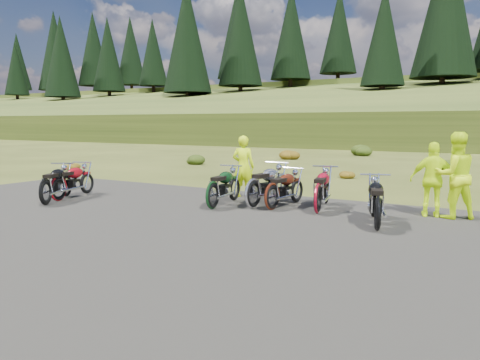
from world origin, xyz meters
The scene contains 37 objects.
ground centered at (0.00, 0.00, 0.00)m, with size 300.00×300.00×0.00m, color #353F15.
gravel_pad centered at (0.00, -2.00, 0.00)m, with size 20.00×12.00×0.04m, color black.
hill_slope centered at (0.00, 50.00, 0.00)m, with size 300.00×46.00×3.00m, color #304316, non-canonical shape.
conifer_4 centered at (-111.00, 72.00, 18.46)m, with size 6.60×6.60×17.00m.
conifer_5 centered at (-105.00, 78.00, 18.16)m, with size 6.16×6.16×16.00m.
conifer_7 centered at (-93.00, 59.00, 14.36)m, with size 5.28×5.28×14.00m.
conifer_8 centered at (-87.00, 65.00, 18.57)m, with size 7.92×7.92×20.00m.
conifer_9 centered at (-81.00, 71.00, 19.26)m, with size 7.48×7.48×19.00m.
conifer_10 centered at (-75.00, 77.00, 19.16)m, with size 7.04×7.04×18.00m.
conifer_11 centered at (-69.00, 52.00, 14.47)m, with size 6.60×6.60×17.00m.
conifer_12 centered at (-63.00, 58.00, 15.17)m, with size 6.16×6.16×16.00m.
conifer_13 centered at (-57.00, 64.00, 15.86)m, with size 5.72×5.72×15.00m.
conifer_14 centered at (-51.00, 70.00, 16.55)m, with size 5.28×5.28×14.00m.
conifer_15 centered at (-45.00, 76.00, 20.16)m, with size 7.92×7.92×20.00m.
conifer_16 centered at (-39.00, 51.00, 15.28)m, with size 7.48×7.48×19.00m.
conifer_17 centered at (-33.00, 57.00, 15.97)m, with size 7.04×7.04×18.00m.
conifer_18 centered at (-27.00, 63.00, 16.66)m, with size 6.60×6.60×17.00m.
conifer_19 centered at (-21.00, 69.00, 17.36)m, with size 6.16×6.16×16.00m.
conifer_20 centered at (-15.00, 75.00, 17.65)m, with size 5.72×5.72×15.00m.
conifer_21 centered at (-9.00, 50.00, 12.56)m, with size 5.28×5.28×14.00m.
conifer_22 centered at (-3.00, 56.00, 16.77)m, with size 7.92×7.92×20.00m.
shrub_0 centered at (-12.00, 6.00, 0.23)m, with size 0.77×0.77×0.45m, color brown.
shrub_1 centered at (-9.10, 11.30, 0.31)m, with size 1.03×1.03×0.61m, color black.
shrub_2 centered at (-6.20, 16.60, 0.38)m, with size 1.30×1.30×0.77m, color brown.
shrub_3 centered at (-3.30, 21.90, 0.46)m, with size 1.56×1.56×0.92m, color black.
shrub_4 centered at (-0.40, 9.20, 0.23)m, with size 0.77×0.77×0.45m, color brown.
shrub_5 centered at (2.50, 14.50, 0.31)m, with size 1.03×1.03×0.61m, color black.
motorcycle_0 centered at (-5.17, -0.75, 0.00)m, with size 1.98×0.66×1.03m, color black, non-canonical shape.
motorcycle_1 centered at (-5.43, -0.15, 0.00)m, with size 1.94×0.65×1.01m, color maroon, non-canonical shape.
motorcycle_2 centered at (-1.12, 0.97, 0.00)m, with size 1.97×0.66×1.03m, color black, non-canonical shape.
motorcycle_3 centered at (-0.31, 1.59, 0.00)m, with size 2.12×0.71×1.11m, color #A3A3A8, non-canonical shape.
motorcycle_4 centered at (0.20, 1.62, 0.00)m, with size 1.89×0.63×0.99m, color #44170B, non-canonical shape.
motorcycle_5 centered at (3.00, 0.64, 0.00)m, with size 1.99×0.66×1.04m, color black, non-canonical shape.
motorcycle_6 centered at (1.33, 1.74, 0.00)m, with size 2.03×0.68×1.06m, color maroon, non-canonical shape.
person_middle centered at (-1.40, 2.98, 0.88)m, with size 0.65×0.42×1.77m, color #C2E60C.
person_right_a centered at (4.14, 2.78, 0.96)m, with size 0.94×0.73×1.93m, color #C2E60C.
person_right_b centered at (3.71, 2.71, 0.85)m, with size 1.00×0.42×1.70m, color #C2E60C.
Camera 1 is at (5.22, -8.54, 2.16)m, focal length 35.00 mm.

